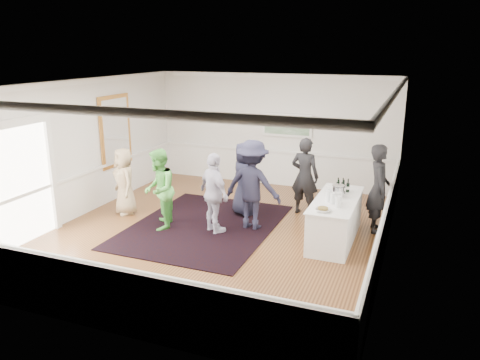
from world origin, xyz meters
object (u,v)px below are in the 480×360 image
at_px(guest_dark_b, 305,176).
at_px(ice_bucket, 338,191).
at_px(guest_tan, 124,181).
at_px(guest_green, 159,189).
at_px(guest_dark_a, 253,185).
at_px(nut_bowl, 323,209).
at_px(serving_table, 335,219).
at_px(guest_navy, 245,179).
at_px(bartender, 378,188).
at_px(guest_lilac, 214,194).

bearing_deg(guest_dark_b, ice_bucket, 138.80).
relative_size(guest_tan, guest_green, 0.90).
distance_m(guest_dark_a, nut_bowl, 1.94).
distance_m(serving_table, guest_tan, 5.03).
bearing_deg(serving_table, guest_tan, -177.79).
distance_m(guest_navy, nut_bowl, 2.75).
distance_m(guest_navy, ice_bucket, 2.40).
distance_m(serving_table, guest_dark_b, 1.75).
bearing_deg(bartender, guest_tan, 88.05).
distance_m(guest_tan, guest_lilac, 2.52).
relative_size(serving_table, bartender, 1.15).
bearing_deg(guest_dark_a, guest_tan, 8.13).
height_order(guest_dark_b, ice_bucket, guest_dark_b).
bearing_deg(guest_lilac, guest_dark_b, -93.52).
xyz_separation_m(guest_dark_a, nut_bowl, (1.73, -0.88, -0.05)).
xyz_separation_m(guest_green, guest_dark_a, (1.90, 0.75, 0.10)).
bearing_deg(guest_green, bartender, 86.98).
xyz_separation_m(serving_table, guest_green, (-3.74, -0.72, 0.44)).
distance_m(bartender, guest_dark_a, 2.71).
relative_size(guest_tan, ice_bucket, 6.20).
relative_size(guest_green, guest_navy, 1.01).
bearing_deg(guest_green, guest_navy, 114.42).
height_order(serving_table, nut_bowl, nut_bowl).
distance_m(bartender, guest_navy, 3.06).
bearing_deg(guest_dark_a, nut_bowl, 157.14).
bearing_deg(serving_table, ice_bucket, 90.10).
relative_size(guest_dark_b, ice_bucket, 7.19).
relative_size(serving_table, guest_tan, 1.38).
height_order(guest_lilac, nut_bowl, guest_lilac).
bearing_deg(guest_tan, bartender, 46.90).
height_order(guest_tan, ice_bucket, guest_tan).
height_order(serving_table, guest_dark_a, guest_dark_a).
distance_m(guest_dark_b, guest_navy, 1.43).
relative_size(bartender, guest_tan, 1.20).
relative_size(guest_green, guest_lilac, 1.02).
bearing_deg(guest_dark_a, guest_lilac, 42.83).
height_order(bartender, guest_dark_b, bartender).
distance_m(ice_bucket, nut_bowl, 1.03).
bearing_deg(guest_navy, guest_tan, 58.86).
height_order(guest_tan, guest_dark_b, guest_dark_b).
xyz_separation_m(guest_green, guest_dark_b, (2.75, 2.07, 0.04)).
bearing_deg(guest_dark_b, guest_navy, 31.26).
relative_size(serving_table, guest_navy, 1.26).
height_order(guest_green, guest_navy, guest_green).
distance_m(guest_lilac, nut_bowl, 2.43).
relative_size(bartender, ice_bucket, 7.44).
xyz_separation_m(ice_bucket, nut_bowl, (-0.11, -1.03, -0.08)).
relative_size(guest_tan, nut_bowl, 5.56).
distance_m(guest_dark_a, guest_navy, 0.91).
height_order(guest_lilac, guest_dark_b, guest_dark_b).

